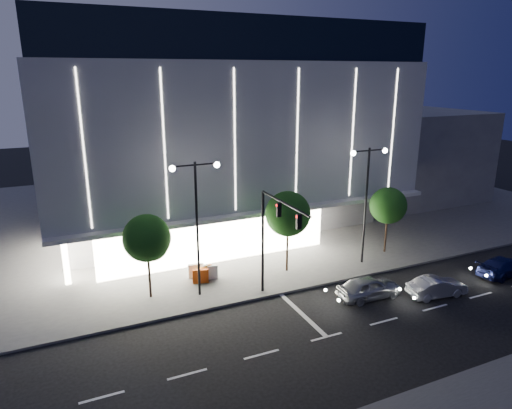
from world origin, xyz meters
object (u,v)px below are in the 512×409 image
object	(u,v)px
barrier_d	(210,272)
tree_left	(147,241)
traffic_mast	(273,228)
car_third	(504,266)
tree_right	(388,207)
street_lamp_west	(197,210)
car_lead	(369,287)
barrier_a	(201,276)
street_lamp_east	(367,189)
barrier_b	(196,270)
barrier_c	(205,273)
tree_mid	(288,216)
car_second	(437,287)

from	to	relation	value
barrier_d	tree_left	bearing A→B (deg)	-158.85
traffic_mast	car_third	bearing A→B (deg)	-10.58
car_third	barrier_d	world-z (taller)	car_third
tree_right	street_lamp_west	bearing A→B (deg)	-176.36
car_lead	barrier_d	xyz separation A→B (m)	(-8.62, 6.67, -0.09)
tree_right	tree_left	bearing A→B (deg)	180.00
car_third	barrier_a	world-z (taller)	car_third
barrier_a	barrier_d	size ratio (longest dim) A/B	1.00
traffic_mast	barrier_a	distance (m)	7.01
traffic_mast	street_lamp_east	xyz separation A→B (m)	(9.00, 2.66, 0.93)
barrier_b	barrier_c	bearing A→B (deg)	-49.74
car_lead	car_third	distance (m)	11.18
tree_mid	barrier_c	size ratio (longest dim) A/B	5.59
street_lamp_east	car_third	bearing A→B (deg)	-35.81
street_lamp_east	barrier_b	size ratio (longest dim) A/B	8.18
tree_mid	tree_left	bearing A→B (deg)	-180.00
barrier_c	street_lamp_east	bearing A→B (deg)	-23.34
traffic_mast	street_lamp_east	bearing A→B (deg)	16.48
tree_mid	tree_right	bearing A→B (deg)	-0.00
street_lamp_west	barrier_b	size ratio (longest dim) A/B	8.18
tree_mid	barrier_c	bearing A→B (deg)	170.99
car_third	street_lamp_west	bearing A→B (deg)	68.58
street_lamp_west	tree_right	distance (m)	16.19
barrier_c	tree_mid	bearing A→B (deg)	-23.00
car_second	barrier_c	world-z (taller)	car_second
car_lead	car_third	world-z (taller)	car_lead
street_lamp_east	barrier_d	distance (m)	12.93
barrier_d	street_lamp_west	bearing A→B (deg)	-116.12
tree_left	tree_mid	xyz separation A→B (m)	(10.00, 0.00, 0.30)
barrier_b	barrier_c	distance (m)	0.83
car_third	barrier_d	xyz separation A→B (m)	(-19.74, 7.83, -0.02)
car_second	barrier_a	size ratio (longest dim) A/B	3.62
street_lamp_east	barrier_b	bearing A→B (deg)	167.92
barrier_d	barrier_c	bearing A→B (deg)	-171.71
tree_left	car_third	size ratio (longest dim) A/B	1.24
street_lamp_west	car_third	size ratio (longest dim) A/B	1.96
tree_left	car_second	size ratio (longest dim) A/B	1.44
car_second	barrier_a	bearing A→B (deg)	66.28
street_lamp_east	car_second	distance (m)	8.35
street_lamp_east	barrier_c	world-z (taller)	street_lamp_east
tree_left	traffic_mast	bearing A→B (deg)	-27.84
street_lamp_east	car_third	xyz separation A→B (m)	(8.12, -5.86, -5.29)
car_second	barrier_b	size ratio (longest dim) A/B	3.62
street_lamp_east	tree_mid	xyz separation A→B (m)	(-5.97, 1.02, -1.62)
car_lead	barrier_d	world-z (taller)	car_lead
street_lamp_east	tree_left	bearing A→B (deg)	176.35
tree_right	barrier_c	bearing A→B (deg)	176.37
tree_left	barrier_d	xyz separation A→B (m)	(4.35, 0.95, -3.38)
barrier_b	car_lead	bearing A→B (deg)	-31.50
car_third	barrier_a	bearing A→B (deg)	64.10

